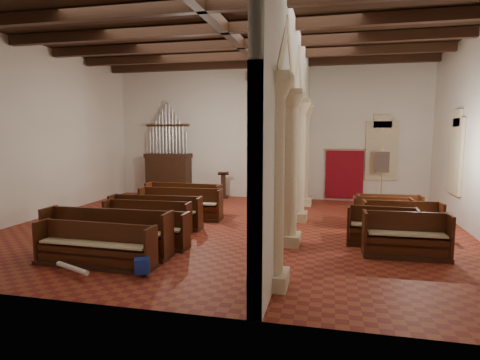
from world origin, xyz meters
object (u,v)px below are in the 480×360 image
Objects in this scene: pipe_organ at (169,167)px; aisle_pew_0 at (406,242)px; processional_banner at (381,186)px; lectern at (223,187)px; nave_pew_0 at (95,252)px.

aisle_pew_0 is (9.23, -7.44, -1.01)m from pipe_organ.
processional_banner is (9.45, -0.41, -0.57)m from pipe_organ.
pipe_organ is 2.79m from lectern.
nave_pew_0 is at bearing -125.28° from processional_banner.
lectern is 9.68m from nave_pew_0.
nave_pew_0 is 7.28m from aisle_pew_0.
processional_banner is 0.83× the size of nave_pew_0.
processional_banner is (6.80, -0.40, 0.29)m from lectern.
processional_banner reaches higher than lectern.
lectern is at bearing -0.24° from pipe_organ.
lectern is (2.65, -0.01, -0.86)m from pipe_organ.
lectern is 0.52× the size of processional_banner.
pipe_organ is 1.85× the size of processional_banner.
lectern is 0.61× the size of aisle_pew_0.
processional_banner is at bearing -2.48° from pipe_organ.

